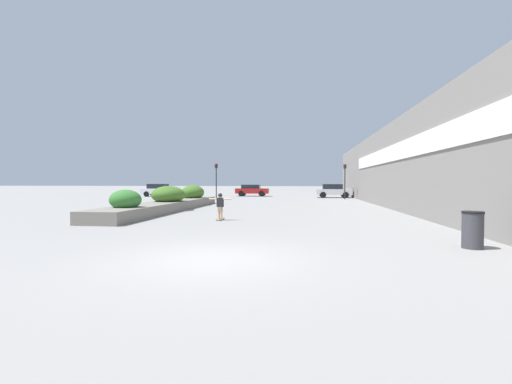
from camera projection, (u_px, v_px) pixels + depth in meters
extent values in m
plane|color=gray|center=(210.00, 259.00, 7.81)|extent=(300.00, 300.00, 0.00)
cube|color=gray|center=(389.00, 167.00, 23.97)|extent=(0.60, 49.91, 5.70)
cube|color=white|center=(398.00, 151.00, 20.41)|extent=(0.06, 28.35, 1.03)
cube|color=slate|center=(168.00, 206.00, 21.35)|extent=(2.02, 15.43, 0.57)
ellipsoid|color=#33702D|center=(125.00, 200.00, 16.32)|extent=(1.52, 1.36, 0.97)
ellipsoid|color=#3D6623|center=(168.00, 195.00, 21.39)|extent=(2.07, 2.23, 1.10)
ellipsoid|color=#3D6623|center=(193.00, 192.00, 26.19)|extent=(1.73, 1.85, 1.12)
cube|color=olive|center=(220.00, 218.00, 15.88)|extent=(0.32, 0.62, 0.01)
cylinder|color=beige|center=(220.00, 219.00, 16.11)|extent=(0.07, 0.06, 0.05)
cylinder|color=beige|center=(224.00, 219.00, 16.06)|extent=(0.07, 0.06, 0.05)
cylinder|color=beige|center=(217.00, 220.00, 15.72)|extent=(0.07, 0.06, 0.05)
cylinder|color=beige|center=(220.00, 220.00, 15.66)|extent=(0.07, 0.06, 0.05)
cylinder|color=tan|center=(219.00, 213.00, 15.90)|extent=(0.11, 0.11, 0.54)
cylinder|color=tan|center=(221.00, 213.00, 15.86)|extent=(0.11, 0.11, 0.54)
cube|color=gray|center=(220.00, 209.00, 15.87)|extent=(0.22, 0.19, 0.19)
cube|color=black|center=(220.00, 202.00, 15.86)|extent=(0.32, 0.20, 0.42)
cylinder|color=tan|center=(213.00, 199.00, 15.96)|extent=(0.40, 0.14, 0.07)
cylinder|color=tan|center=(227.00, 199.00, 15.75)|extent=(0.40, 0.14, 0.07)
sphere|color=tan|center=(220.00, 196.00, 15.85)|extent=(0.17, 0.17, 0.17)
sphere|color=black|center=(220.00, 195.00, 15.85)|extent=(0.20, 0.20, 0.20)
cylinder|color=#38383D|center=(473.00, 231.00, 9.10)|extent=(0.52, 0.52, 0.94)
cylinder|color=black|center=(473.00, 212.00, 9.09)|extent=(0.54, 0.54, 0.05)
cube|color=silver|center=(159.00, 191.00, 42.42)|extent=(4.06, 1.82, 0.66)
cube|color=black|center=(158.00, 186.00, 42.43)|extent=(2.23, 1.60, 0.57)
cylinder|color=black|center=(172.00, 194.00, 43.12)|extent=(0.66, 0.22, 0.66)
cylinder|color=black|center=(166.00, 194.00, 41.41)|extent=(0.66, 0.22, 0.66)
cylinder|color=black|center=(153.00, 194.00, 43.46)|extent=(0.66, 0.22, 0.66)
cylinder|color=black|center=(146.00, 194.00, 41.75)|extent=(0.66, 0.22, 0.66)
cube|color=#BCBCC1|center=(334.00, 192.00, 39.17)|extent=(4.00, 1.93, 0.65)
cube|color=black|center=(332.00, 187.00, 39.18)|extent=(2.20, 1.70, 0.56)
cylinder|color=black|center=(344.00, 194.00, 39.92)|extent=(0.68, 0.22, 0.68)
cylinder|color=black|center=(346.00, 195.00, 38.11)|extent=(0.68, 0.22, 0.68)
cylinder|color=black|center=(322.00, 194.00, 40.26)|extent=(0.68, 0.22, 0.68)
cylinder|color=black|center=(323.00, 195.00, 38.44)|extent=(0.68, 0.22, 0.68)
cube|color=#BCBCC1|center=(451.00, 192.00, 37.77)|extent=(4.15, 1.84, 0.72)
cube|color=black|center=(449.00, 186.00, 37.77)|extent=(2.28, 1.62, 0.55)
cylinder|color=black|center=(459.00, 195.00, 38.47)|extent=(0.68, 0.22, 0.68)
cylinder|color=black|center=(467.00, 196.00, 36.74)|extent=(0.68, 0.22, 0.68)
cylinder|color=black|center=(435.00, 195.00, 38.81)|extent=(0.68, 0.22, 0.68)
cylinder|color=black|center=(441.00, 195.00, 37.09)|extent=(0.68, 0.22, 0.68)
cube|color=maroon|center=(252.00, 191.00, 43.42)|extent=(4.14, 1.75, 0.63)
cube|color=black|center=(251.00, 187.00, 43.43)|extent=(2.28, 1.54, 0.48)
cylinder|color=black|center=(263.00, 193.00, 44.08)|extent=(0.70, 0.22, 0.70)
cylinder|color=black|center=(261.00, 194.00, 42.43)|extent=(0.70, 0.22, 0.70)
cylinder|color=black|center=(243.00, 193.00, 44.43)|extent=(0.70, 0.22, 0.70)
cylinder|color=black|center=(241.00, 194.00, 42.78)|extent=(0.70, 0.22, 0.70)
cylinder|color=black|center=(216.00, 183.00, 37.15)|extent=(0.11, 0.11, 3.32)
cube|color=black|center=(216.00, 166.00, 37.09)|extent=(0.28, 0.20, 0.45)
sphere|color=red|center=(216.00, 164.00, 36.97)|extent=(0.15, 0.15, 0.15)
sphere|color=#2D2823|center=(216.00, 166.00, 36.97)|extent=(0.15, 0.15, 0.15)
sphere|color=#2D2823|center=(216.00, 167.00, 36.98)|extent=(0.15, 0.15, 0.15)
cylinder|color=black|center=(345.00, 184.00, 35.31)|extent=(0.11, 0.11, 3.19)
cube|color=black|center=(345.00, 166.00, 35.26)|extent=(0.28, 0.20, 0.45)
sphere|color=red|center=(345.00, 165.00, 35.13)|extent=(0.15, 0.15, 0.15)
sphere|color=#2D2823|center=(345.00, 166.00, 35.14)|extent=(0.15, 0.15, 0.15)
sphere|color=#2D2823|center=(345.00, 168.00, 35.14)|extent=(0.15, 0.15, 0.15)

